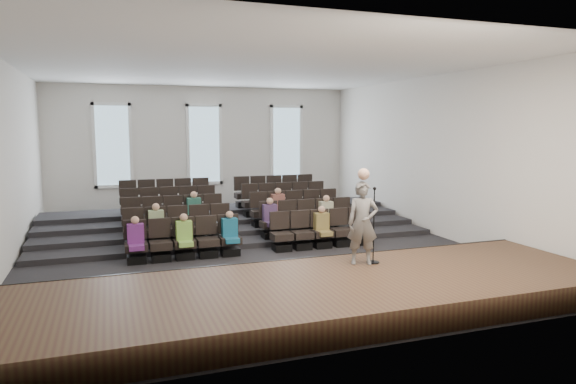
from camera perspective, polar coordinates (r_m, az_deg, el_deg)
The scene contains 14 objects.
ground at distance 14.59m, azimuth -4.17°, elevation -6.24°, with size 14.00×14.00×0.00m, color black.
ceiling at distance 14.28m, azimuth -4.36°, elevation 13.71°, with size 12.00×14.00×0.02m, color white.
wall_back at distance 21.06m, azimuth -9.30°, elevation 4.69°, with size 12.00×0.04×5.00m, color silver.
wall_front at distance 7.69m, azimuth 9.60°, elevation 0.51°, with size 12.00×0.04×5.00m, color silver.
wall_left at distance 13.91m, azimuth -28.97°, elevation 2.66°, with size 0.04×14.00×5.00m, color silver.
wall_right at distance 16.83m, azimuth 15.98°, elevation 3.91°, with size 0.04×14.00×5.00m, color silver.
stage at distance 9.87m, azimuth 3.81°, elevation -11.32°, with size 11.80×3.60×0.50m, color #46331E.
stage_lip at distance 11.45m, azimuth 0.27°, elevation -8.69°, with size 11.80×0.06×0.52m, color black.
risers at distance 17.56m, azimuth -6.91°, elevation -3.32°, with size 11.80×4.80×0.60m.
seating_rows at distance 15.91m, azimuth -5.66°, elevation -2.62°, with size 6.80×4.70×1.67m.
windows at distance 20.99m, azimuth -9.28°, elevation 5.23°, with size 8.44×0.10×3.24m.
audience at distance 14.55m, azimuth -5.75°, elevation -3.09°, with size 6.05×2.64×1.10m.
speaker at distance 10.94m, azimuth 8.30°, elevation -3.43°, with size 0.64×0.42×1.76m, color slate.
mic_stand at distance 11.13m, azimuth 9.47°, elevation -5.33°, with size 0.27×0.27×1.64m.
Camera 1 is at (-3.72, -13.69, 3.38)m, focal length 32.00 mm.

